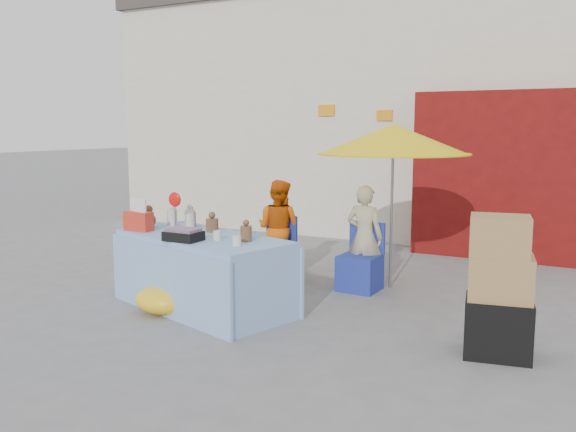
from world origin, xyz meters
The scene contains 10 objects.
ground centered at (0.00, 0.00, 0.00)m, with size 80.00×80.00×0.00m, color slate.
backdrop centered at (0.52, 7.52, 3.10)m, with size 14.00×8.00×7.80m.
market_table centered at (-0.58, -0.23, 0.43)m, with size 2.39×1.62×1.33m.
chair_left centered at (-0.54, 1.33, 0.26)m, with size 0.50×0.49×0.85m.
chair_right centered at (0.71, 1.33, 0.26)m, with size 0.50×0.49×0.85m.
vendor_orange centered at (-0.54, 1.47, 0.67)m, with size 0.65×0.51×1.34m, color #DE5C0B.
vendor_beige centered at (0.71, 1.47, 0.66)m, with size 0.48×0.32×1.33m, color tan.
umbrella centered at (1.01, 1.62, 1.89)m, with size 1.90×1.90×2.09m.
box_stack centered at (2.63, -0.19, 0.59)m, with size 0.65×0.57×1.28m.
tarp_bundle centered at (-0.85, -0.60, 0.15)m, with size 0.69×0.55×0.31m, color yellow.
Camera 1 is at (3.44, -5.73, 2.05)m, focal length 38.00 mm.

